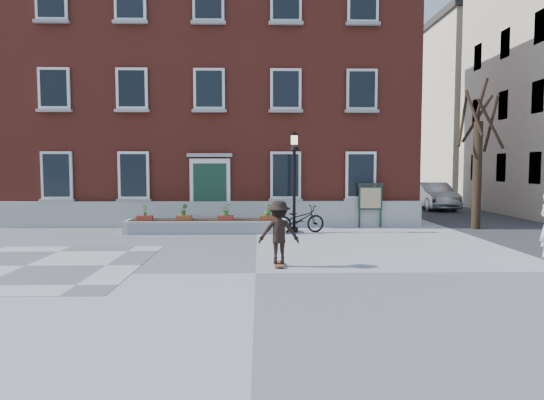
{
  "coord_description": "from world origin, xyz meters",
  "views": [
    {
      "loc": [
        0.11,
        -11.61,
        2.62
      ],
      "look_at": [
        0.5,
        4.0,
        1.5
      ],
      "focal_mm": 32.0,
      "sensor_mm": 36.0,
      "label": 1
    }
  ],
  "objects_px": {
    "notice_board": "(370,198)",
    "skateboarder": "(279,232)",
    "parked_car": "(433,196)",
    "bicycle": "(299,219)",
    "lamp_post": "(294,167)"
  },
  "relations": [
    {
      "from": "parked_car",
      "to": "skateboarder",
      "type": "relative_size",
      "value": 2.83
    },
    {
      "from": "parked_car",
      "to": "lamp_post",
      "type": "relative_size",
      "value": 1.23
    },
    {
      "from": "notice_board",
      "to": "skateboarder",
      "type": "distance_m",
      "value": 8.83
    },
    {
      "from": "parked_car",
      "to": "bicycle",
      "type": "bearing_deg",
      "value": -130.2
    },
    {
      "from": "notice_board",
      "to": "lamp_post",
      "type": "bearing_deg",
      "value": -157.59
    },
    {
      "from": "parked_car",
      "to": "skateboarder",
      "type": "distance_m",
      "value": 19.06
    },
    {
      "from": "bicycle",
      "to": "skateboarder",
      "type": "bearing_deg",
      "value": 153.73
    },
    {
      "from": "bicycle",
      "to": "lamp_post",
      "type": "height_order",
      "value": "lamp_post"
    },
    {
      "from": "notice_board",
      "to": "skateboarder",
      "type": "relative_size",
      "value": 1.09
    },
    {
      "from": "bicycle",
      "to": "notice_board",
      "type": "height_order",
      "value": "notice_board"
    },
    {
      "from": "parked_car",
      "to": "notice_board",
      "type": "distance_m",
      "value": 10.27
    },
    {
      "from": "bicycle",
      "to": "parked_car",
      "type": "bearing_deg",
      "value": -57.98
    },
    {
      "from": "parked_car",
      "to": "notice_board",
      "type": "bearing_deg",
      "value": -123.08
    },
    {
      "from": "lamp_post",
      "to": "skateboarder",
      "type": "distance_m",
      "value": 6.67
    },
    {
      "from": "skateboarder",
      "to": "notice_board",
      "type": "bearing_deg",
      "value": 61.85
    }
  ]
}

